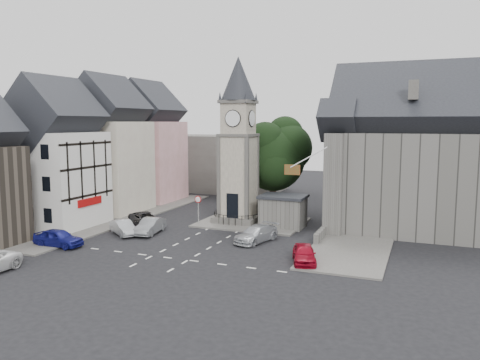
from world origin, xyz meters
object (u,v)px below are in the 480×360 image
at_px(clock_tower, 238,141).
at_px(car_east_red, 304,254).
at_px(pedestrian, 353,220).
at_px(stone_shelter, 283,211).
at_px(car_west_blue, 58,238).

height_order(clock_tower, car_east_red, clock_tower).
xyz_separation_m(clock_tower, car_east_red, (9.48, -10.99, -7.45)).
bearing_deg(pedestrian, stone_shelter, 17.07).
relative_size(clock_tower, car_east_red, 4.13).
bearing_deg(stone_shelter, car_east_red, -66.00).
bearing_deg(stone_shelter, clock_tower, 174.16).
bearing_deg(pedestrian, clock_tower, 8.52).
distance_m(car_west_blue, pedestrian, 25.94).
xyz_separation_m(clock_tower, stone_shelter, (4.80, -0.49, -6.57)).
relative_size(car_west_blue, car_east_red, 1.07).
height_order(clock_tower, pedestrian, clock_tower).
height_order(stone_shelter, car_east_red, stone_shelter).
bearing_deg(car_west_blue, stone_shelter, -47.65).
bearing_deg(clock_tower, pedestrian, 5.73).
xyz_separation_m(stone_shelter, pedestrian, (6.31, 1.61, -0.72)).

